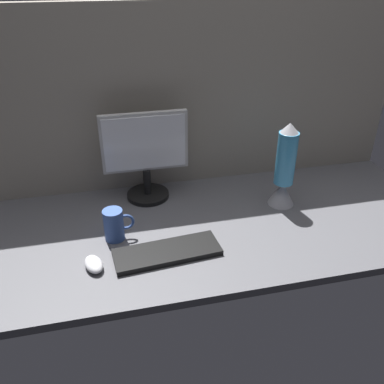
{
  "coord_description": "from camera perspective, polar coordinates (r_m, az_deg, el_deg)",
  "views": [
    {
      "loc": [
        -40.93,
        -128.1,
        89.9
      ],
      "look_at": [
        -10.15,
        0.0,
        14.0
      ],
      "focal_mm": 38.09,
      "sensor_mm": 36.0,
      "label": 1
    }
  ],
  "objects": [
    {
      "name": "ground_plane",
      "position": [
        1.63,
        3.95,
        -4.34
      ],
      "size": [
        180.0,
        80.0,
        3.0
      ],
      "primitive_type": "cube",
      "color": "#515156"
    },
    {
      "name": "cubicle_wall_back",
      "position": [
        1.78,
        0.91,
        13.12
      ],
      "size": [
        180.0,
        5.0,
        76.63
      ],
      "color": "gray",
      "rests_on": "ground_plane"
    },
    {
      "name": "monitor",
      "position": [
        1.69,
        -6.55,
        5.37
      ],
      "size": [
        35.42,
        18.0,
        37.48
      ],
      "color": "black",
      "rests_on": "ground_plane"
    },
    {
      "name": "keyboard",
      "position": [
        1.43,
        -3.49,
        -8.41
      ],
      "size": [
        37.98,
        16.13,
        2.0
      ],
      "primitive_type": "cube",
      "rotation": [
        0.0,
        0.0,
        0.09
      ],
      "color": "black",
      "rests_on": "ground_plane"
    },
    {
      "name": "mouse",
      "position": [
        1.41,
        -13.59,
        -9.8
      ],
      "size": [
        8.06,
        10.78,
        3.4
      ],
      "primitive_type": "ellipsoid",
      "rotation": [
        0.0,
        0.0,
        0.28
      ],
      "color": "silver",
      "rests_on": "ground_plane"
    },
    {
      "name": "mug_ceramic_blue",
      "position": [
        1.5,
        -10.8,
        -4.52
      ],
      "size": [
        11.19,
        7.22,
        12.13
      ],
      "color": "#38569E",
      "rests_on": "ground_plane"
    },
    {
      "name": "lava_lamp",
      "position": [
        1.69,
        12.81,
        2.8
      ],
      "size": [
        10.92,
        10.92,
        35.75
      ],
      "color": "#A5A5AD",
      "rests_on": "ground_plane"
    }
  ]
}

